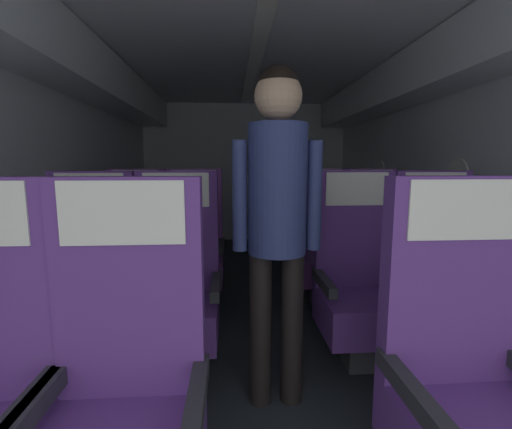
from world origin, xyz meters
TOP-DOWN VIEW (x-y plane):
  - ground at (0.00, 2.95)m, footprint 3.43×6.31m
  - fuselage_shell at (0.00, 3.20)m, footprint 3.31×5.96m
  - seat_a_left_aisle at (-0.55, 1.28)m, footprint 0.51×0.47m
  - seat_a_right_window at (0.55, 1.28)m, footprint 0.51×0.47m
  - seat_b_left_window at (-1.03, 2.25)m, footprint 0.51×0.47m
  - seat_b_left_aisle at (-0.54, 2.26)m, footprint 0.51×0.47m
  - seat_b_right_aisle at (1.02, 2.25)m, footprint 0.51×0.47m
  - seat_b_right_window at (0.54, 2.27)m, footprint 0.51×0.47m
  - seat_c_left_window at (-1.02, 3.23)m, footprint 0.51×0.47m
  - seat_c_left_aisle at (-0.54, 3.25)m, footprint 0.51×0.47m
  - seat_c_right_aisle at (1.02, 3.23)m, footprint 0.51×0.47m
  - seat_c_right_window at (0.55, 3.23)m, footprint 0.51×0.47m
  - flight_attendant at (-0.00, 1.93)m, footprint 0.43×0.28m

SIDE VIEW (x-z plane):
  - ground at x=0.00m, z-range -0.02..0.00m
  - seat_a_left_aisle at x=-0.55m, z-range -0.10..1.07m
  - seat_a_right_window at x=0.55m, z-range -0.10..1.07m
  - seat_b_left_window at x=-1.03m, z-range -0.10..1.07m
  - seat_b_left_aisle at x=-0.54m, z-range -0.10..1.07m
  - seat_b_right_aisle at x=1.02m, z-range -0.10..1.07m
  - seat_b_right_window at x=0.54m, z-range -0.10..1.07m
  - seat_c_left_window at x=-1.02m, z-range -0.10..1.07m
  - seat_c_left_aisle at x=-0.54m, z-range -0.10..1.07m
  - seat_c_right_aisle at x=1.02m, z-range -0.10..1.07m
  - seat_c_right_window at x=0.55m, z-range -0.10..1.07m
  - flight_attendant at x=0.00m, z-range 0.20..1.86m
  - fuselage_shell at x=0.00m, z-range 0.49..2.70m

